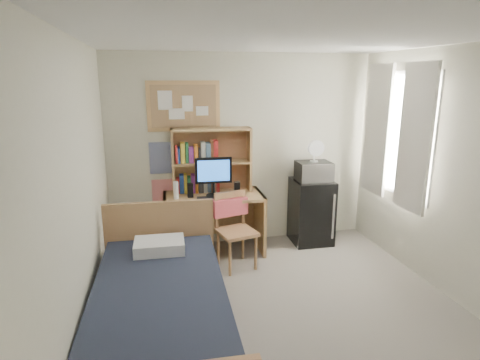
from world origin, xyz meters
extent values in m
cube|color=gray|center=(0.00, 0.00, -0.01)|extent=(3.60, 4.20, 0.02)
cube|color=white|center=(0.00, 0.00, 2.60)|extent=(3.60, 4.20, 0.02)
cube|color=beige|center=(0.00, 2.10, 1.30)|extent=(3.60, 0.04, 2.60)
cube|color=beige|center=(-1.80, 0.00, 1.30)|extent=(0.04, 4.20, 2.60)
cube|color=beige|center=(1.80, 0.00, 1.30)|extent=(0.04, 4.20, 2.60)
cube|color=white|center=(1.75, 1.20, 1.60)|extent=(0.10, 1.40, 1.70)
cube|color=silver|center=(1.72, 0.80, 1.60)|extent=(0.04, 0.55, 1.70)
cube|color=silver|center=(1.72, 1.60, 1.60)|extent=(0.04, 0.55, 1.70)
cube|color=#A17E55|center=(-0.78, 2.08, 1.92)|extent=(0.94, 0.03, 0.64)
cube|color=navy|center=(-1.10, 2.09, 1.25)|extent=(0.30, 0.01, 0.42)
cube|color=red|center=(-1.10, 2.09, 0.78)|extent=(0.28, 0.01, 0.36)
cube|color=tan|center=(-0.46, 1.76, 0.40)|extent=(1.31, 0.70, 0.80)
cube|color=tan|center=(-0.26, 1.26, 0.47)|extent=(0.56, 0.56, 0.93)
cube|color=black|center=(0.93, 1.81, 0.45)|extent=(0.55, 0.55, 0.90)
cube|color=#1A1F2F|center=(-1.22, -0.19, 0.31)|extent=(1.20, 2.27, 0.61)
cube|color=tan|center=(-0.46, 1.91, 1.22)|extent=(1.04, 0.31, 0.85)
cube|color=black|center=(-0.47, 1.70, 1.05)|extent=(0.47, 0.06, 0.50)
cube|color=black|center=(-0.47, 1.56, 0.81)|extent=(0.46, 0.16, 0.02)
cube|color=black|center=(-0.76, 1.71, 0.89)|extent=(0.08, 0.08, 0.18)
cube|color=black|center=(-0.17, 1.69, 0.89)|extent=(0.07, 0.07, 0.17)
cylinder|color=white|center=(-0.95, 1.68, 0.91)|extent=(0.07, 0.07, 0.22)
cube|color=#EC5A63|center=(-0.31, 1.46, 0.72)|extent=(0.47, 0.24, 0.22)
cube|color=silver|center=(0.93, 1.79, 1.03)|extent=(0.46, 0.36, 0.26)
cylinder|color=white|center=(0.93, 1.79, 1.30)|extent=(0.22, 0.22, 0.27)
cube|color=white|center=(-1.19, 0.56, 0.67)|extent=(0.50, 0.36, 0.12)
camera|label=1|loc=(-1.22, -3.19, 2.27)|focal=30.00mm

